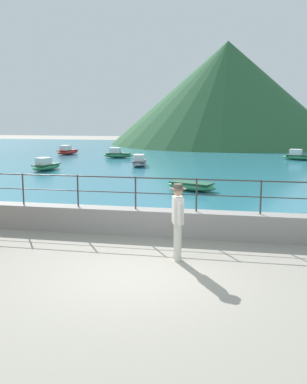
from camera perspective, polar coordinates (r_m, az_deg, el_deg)
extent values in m
plane|color=gray|center=(9.07, -1.92, -10.95)|extent=(120.00, 120.00, 0.00)
cube|color=gray|center=(11.97, 1.57, -4.02)|extent=(20.00, 0.56, 0.70)
cylinder|color=#383330|center=(13.15, -16.67, 0.40)|extent=(0.04, 0.04, 0.90)
cylinder|color=#383330|center=(12.46, -9.85, 0.16)|extent=(0.04, 0.04, 0.90)
cylinder|color=#383330|center=(11.97, -2.36, -0.10)|extent=(0.04, 0.04, 0.90)
cylinder|color=#383330|center=(11.69, 5.64, -0.38)|extent=(0.04, 0.04, 0.90)
cylinder|color=#383330|center=(11.65, 13.85, -0.66)|extent=(0.04, 0.04, 0.90)
cylinder|color=#383330|center=(11.73, 1.60, 1.78)|extent=(18.40, 0.04, 0.04)
cylinder|color=#383330|center=(11.80, 1.59, -0.24)|extent=(18.40, 0.03, 0.03)
cube|color=teal|center=(34.30, 7.99, 4.47)|extent=(64.00, 44.32, 0.06)
cone|color=#285633|center=(51.61, 9.55, 12.59)|extent=(26.53, 26.53, 11.51)
cylinder|color=beige|center=(10.01, 3.07, -6.34)|extent=(0.15, 0.15, 0.86)
cylinder|color=beige|center=(9.84, 3.23, -6.63)|extent=(0.15, 0.15, 0.86)
cube|color=beige|center=(9.75, 3.19, -2.36)|extent=(0.32, 0.41, 0.60)
cylinder|color=beige|center=(9.99, 2.97, -2.30)|extent=(0.09, 0.09, 0.52)
cylinder|color=beige|center=(9.53, 3.42, -2.90)|extent=(0.09, 0.09, 0.52)
sphere|color=tan|center=(9.67, 3.22, 0.13)|extent=(0.22, 0.22, 0.22)
cylinder|color=#4C4238|center=(9.66, 3.22, 0.42)|extent=(0.38, 0.38, 0.02)
cylinder|color=#4C4238|center=(9.65, 3.22, 0.77)|extent=(0.20, 0.20, 0.10)
ellipsoid|color=gray|center=(27.98, -1.86, 3.78)|extent=(1.13, 2.38, 0.36)
cube|color=#4D4D51|center=(27.97, -1.86, 4.09)|extent=(0.95, 1.91, 0.06)
cube|color=silver|center=(27.70, -1.93, 4.51)|extent=(0.71, 0.86, 0.40)
ellipsoid|color=#338C59|center=(18.85, 5.00, 0.75)|extent=(2.47, 1.70, 0.36)
cube|color=#1C4D31|center=(18.82, 5.01, 1.20)|extent=(1.99, 1.40, 0.06)
ellipsoid|color=#338C59|center=(33.75, -4.64, 4.81)|extent=(2.34, 1.00, 0.36)
cube|color=#1C4D31|center=(33.74, -4.64, 5.06)|extent=(1.87, 0.84, 0.06)
cube|color=silver|center=(33.78, -5.06, 5.45)|extent=(0.83, 0.66, 0.40)
ellipsoid|color=#338C59|center=(33.68, 18.47, 4.32)|extent=(2.47, 1.64, 0.36)
cube|color=#1C4D31|center=(33.67, 18.48, 4.57)|extent=(1.99, 1.36, 0.06)
cube|color=silver|center=(33.70, 18.09, 4.99)|extent=(0.97, 0.87, 0.40)
ellipsoid|color=red|center=(37.28, -11.14, 5.13)|extent=(1.68, 2.47, 0.36)
cube|color=maroon|center=(37.27, -11.15, 5.36)|extent=(1.39, 1.99, 0.06)
cube|color=silver|center=(37.08, -11.43, 5.69)|extent=(0.88, 0.98, 0.40)
ellipsoid|color=#338C59|center=(26.64, -13.80, 3.19)|extent=(1.41, 2.45, 0.36)
cube|color=#1C4D31|center=(26.63, -13.82, 3.51)|extent=(1.17, 1.97, 0.06)
cube|color=silver|center=(26.41, -14.17, 3.95)|extent=(0.80, 0.93, 0.40)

